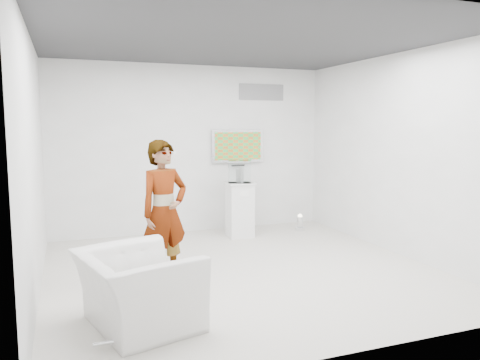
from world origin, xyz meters
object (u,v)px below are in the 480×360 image
Objects in this scene: pedestal at (240,209)px; tv at (237,146)px; person at (164,212)px; floor_uplight at (300,223)px; armchair at (138,289)px.

tv is at bearing 73.31° from pedestal.
person is 6.11× the size of floor_uplight.
person reaches higher than armchair.
person is at bearing -146.01° from floor_uplight.
floor_uplight is at bearing -31.63° from tv.
person reaches higher than floor_uplight.
armchair is at bearing -125.66° from pedestal.
pedestal is (-0.20, -0.66, -1.07)m from tv.
pedestal is 1.25m from floor_uplight.
tv is 4.61m from armchair.
pedestal is 3.30× the size of floor_uplight.
armchair reaches higher than floor_uplight.
armchair is 3.80m from pedestal.
tv is 1.27m from pedestal.
pedestal is at bearing -50.39° from armchair.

